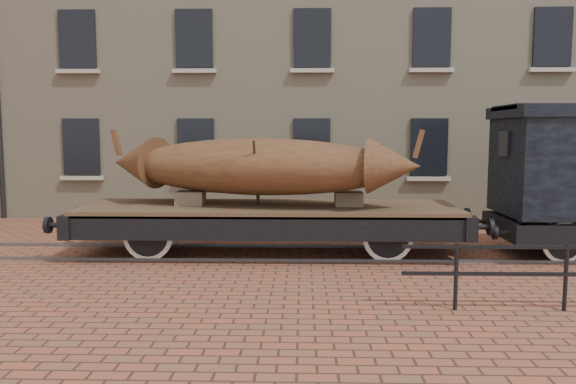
{
  "coord_description": "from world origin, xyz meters",
  "views": [
    {
      "loc": [
        0.74,
        -11.96,
        2.61
      ],
      "look_at": [
        0.4,
        0.5,
        1.3
      ],
      "focal_mm": 35.0,
      "sensor_mm": 36.0,
      "label": 1
    }
  ],
  "objects": [
    {
      "name": "ground",
      "position": [
        0.0,
        0.0,
        0.0
      ],
      "size": [
        90.0,
        90.0,
        0.0
      ],
      "primitive_type": "plane",
      "color": "brown"
    },
    {
      "name": "warehouse_cream",
      "position": [
        3.0,
        9.99,
        7.0
      ],
      "size": [
        40.0,
        10.19,
        14.0
      ],
      "color": "#BCAF8F",
      "rests_on": "ground"
    },
    {
      "name": "rail_track",
      "position": [
        0.0,
        0.0,
        0.03
      ],
      "size": [
        30.0,
        1.52,
        0.06
      ],
      "color": "#59595E",
      "rests_on": "ground"
    },
    {
      "name": "flatcar_wagon",
      "position": [
        0.01,
        0.0,
        0.85
      ],
      "size": [
        9.02,
        2.45,
        1.36
      ],
      "color": "brown",
      "rests_on": "ground"
    },
    {
      "name": "iron_boat",
      "position": [
        -0.23,
        0.0,
        1.91
      ],
      "size": [
        6.88,
        3.11,
        1.64
      ],
      "color": "brown",
      "rests_on": "flatcar_wagon"
    }
  ]
}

